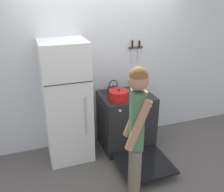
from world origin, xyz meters
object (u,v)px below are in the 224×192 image
object	(u,v)px
refrigerator	(67,102)
person	(136,134)
stove_range	(127,122)
dutch_oven_pot	(119,95)
tea_kettle	(113,89)
utensil_jar	(134,86)

from	to	relation	value
refrigerator	person	distance (m)	1.36
person	stove_range	bearing A→B (deg)	-0.53
dutch_oven_pot	tea_kettle	size ratio (longest dim) A/B	1.42
dutch_oven_pot	tea_kettle	xyz separation A→B (m)	(0.01, 0.27, -0.01)
utensil_jar	person	size ratio (longest dim) A/B	0.15
dutch_oven_pot	tea_kettle	world-z (taller)	tea_kettle
tea_kettle	person	world-z (taller)	person
stove_range	refrigerator	bearing A→B (deg)	175.63
dutch_oven_pot	utensil_jar	distance (m)	0.47
tea_kettle	person	size ratio (longest dim) A/B	0.14
stove_range	tea_kettle	size ratio (longest dim) A/B	5.86
stove_range	utensil_jar	bearing A→B (deg)	42.30
refrigerator	stove_range	xyz separation A→B (m)	(0.91, -0.07, -0.44)
refrigerator	tea_kettle	size ratio (longest dim) A/B	7.48
refrigerator	dutch_oven_pot	bearing A→B (deg)	-12.83
refrigerator	dutch_oven_pot	size ratio (longest dim) A/B	5.25
dutch_oven_pot	utensil_jar	xyz separation A→B (m)	(0.37, 0.28, -0.01)
stove_range	person	world-z (taller)	person
utensil_jar	stove_range	bearing A→B (deg)	-137.70
utensil_jar	person	xyz separation A→B (m)	(-0.59, -1.37, 0.02)
stove_range	person	size ratio (longest dim) A/B	0.81
dutch_oven_pot	person	size ratio (longest dim) A/B	0.20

